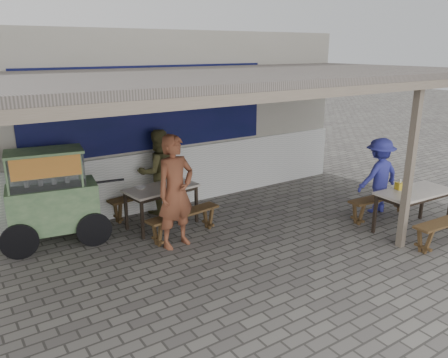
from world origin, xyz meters
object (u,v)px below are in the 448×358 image
bench_left_wall (143,200)px  condiment_bowl (141,188)px  condiment_jar (167,182)px  patron_right_table (379,176)px  tissue_box (400,186)px  vendor_cart (51,194)px  patron_street_side (176,192)px  donation_box (405,186)px  bench_right_wall (381,201)px  table_right (415,195)px  patron_wall_side (158,172)px  bench_left_street (184,219)px  table_left (161,191)px

bench_left_wall → condiment_bowl: 0.75m
bench_left_wall → condiment_jar: size_ratio=14.42×
patron_right_table → tissue_box: bearing=65.0°
vendor_cart → patron_street_side: (1.66, -1.19, 0.06)m
tissue_box → donation_box: (0.10, -0.03, -0.01)m
bench_left_wall → patron_street_side: bearing=-100.8°
condiment_jar → bench_right_wall: bearing=-30.7°
bench_right_wall → patron_street_side: 4.03m
condiment_bowl → table_right: bearing=-35.1°
patron_wall_side → donation_box: 4.58m
condiment_jar → condiment_bowl: bearing=177.1°
bench_left_street → table_right: (3.53, -2.03, 0.34)m
patron_wall_side → tissue_box: 4.49m
table_right → condiment_jar: condiment_jar is taller
table_left → patron_street_side: (-0.17, -0.90, 0.27)m
bench_left_street → condiment_bowl: bearing=112.1°
bench_left_street → condiment_jar: (0.07, 0.73, 0.46)m
condiment_jar → tissue_box: bearing=-37.8°
donation_box → table_left: bearing=144.8°
table_left → bench_left_street: size_ratio=0.97×
tissue_box → condiment_bowl: (-3.81, 2.59, -0.04)m
table_left → bench_right_wall: (3.66, -2.00, -0.33)m
bench_right_wall → condiment_bowl: 4.55m
patron_right_table → condiment_bowl: bearing=-18.9°
patron_street_side → bench_left_wall: bearing=78.9°
table_right → vendor_cart: 6.22m
tissue_box → bench_left_street: bearing=151.5°
table_left → condiment_jar: size_ratio=13.96×
vendor_cart → patron_right_table: (5.72, -2.01, -0.12)m
vendor_cart → bench_right_wall: bearing=-13.5°
bench_left_street → table_right: size_ratio=0.97×
bench_left_wall → bench_right_wall: same height
patron_street_side → condiment_bowl: bearing=91.9°
bench_left_street → patron_right_table: bearing=-23.5°
bench_left_wall → donation_box: donation_box is taller
bench_right_wall → table_left: bearing=154.5°
bench_left_street → condiment_jar: size_ratio=14.42×
bench_right_wall → vendor_cart: (-5.49, 2.30, 0.53)m
bench_left_wall → patron_wall_side: 0.61m
table_right → donation_box: bearing=111.1°
bench_left_street → tissue_box: bearing=-36.4°
tissue_box → patron_wall_side: bearing=135.5°
table_right → patron_right_table: size_ratio=0.97×
bench_left_street → condiment_bowl: (-0.44, 0.76, 0.44)m
bench_left_street → patron_street_side: bearing=-145.5°
donation_box → patron_street_side: bearing=156.6°
bench_left_wall → table_right: (3.72, -3.35, 0.34)m
bench_right_wall → patron_street_side: (-3.83, 1.11, 0.60)m
bench_left_wall → condiment_bowl: (-0.26, -0.55, 0.44)m
vendor_cart → patron_street_side: patron_street_side is taller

